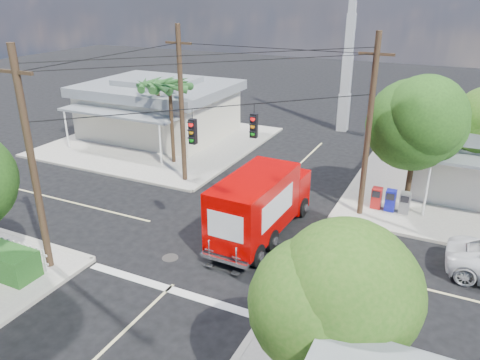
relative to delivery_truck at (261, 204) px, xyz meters
The scene contains 13 objects.
ground 2.45m from the delivery_truck, 141.44° to the right, with size 120.00×120.00×0.00m, color black.
sidewalk_nw 15.78m from the delivery_truck, 141.77° to the left, with size 14.12×14.12×0.14m.
road_markings 3.40m from the delivery_truck, 118.95° to the right, with size 32.00×32.00×0.01m.
building_nw 17.58m from the delivery_truck, 139.98° to the left, with size 10.80×10.20×4.30m.
radio_tower 19.29m from the delivery_truck, 92.91° to the left, with size 0.80×0.80×17.00m.
tree_ne_front 8.63m from the delivery_truck, 44.21° to the left, with size 4.21×4.14×6.66m.
tree_ne_back 11.72m from the delivery_truck, 43.03° to the left, with size 3.77×3.66×5.82m.
tree_se 10.36m from the delivery_truck, 56.55° to the right, with size 3.67×3.54×5.62m.
palm_nw_front 11.50m from the delivery_truck, 144.72° to the left, with size 3.01×3.08×5.59m.
palm_nw_back 13.82m from the delivery_truck, 144.42° to the left, with size 3.01×3.08×5.19m.
utility_poles 4.35m from the delivery_truck, behind, with size 12.00×10.68×9.00m.
vending_boxes 7.19m from the delivery_truck, 44.98° to the left, with size 1.90×0.50×1.10m.
delivery_truck is the anchor object (origin of this frame).
Camera 1 is at (9.02, -16.62, 10.71)m, focal length 35.00 mm.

